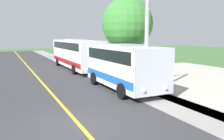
% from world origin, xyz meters
% --- Properties ---
extents(ground_plane, '(120.00, 120.00, 0.00)m').
position_xyz_m(ground_plane, '(0.00, 0.00, 0.00)').
color(ground_plane, '#3D6633').
extents(road_surface, '(8.00, 100.00, 0.01)m').
position_xyz_m(road_surface, '(0.00, 0.00, 0.00)').
color(road_surface, '#333335').
rests_on(road_surface, ground).
extents(sidewalk, '(2.40, 100.00, 0.01)m').
position_xyz_m(sidewalk, '(-5.20, 0.00, 0.00)').
color(sidewalk, gray).
rests_on(sidewalk, ground).
extents(road_centre_line, '(0.16, 100.00, 0.00)m').
position_xyz_m(road_centre_line, '(0.00, 0.00, 0.01)').
color(road_centre_line, gold).
rests_on(road_centre_line, ground).
extents(shuttle_bus_front, '(2.76, 7.00, 2.97)m').
position_xyz_m(shuttle_bus_front, '(-4.56, -4.80, 1.63)').
color(shuttle_bus_front, silver).
rests_on(shuttle_bus_front, ground).
extents(transit_bus_rear, '(2.68, 11.19, 3.18)m').
position_xyz_m(transit_bus_rear, '(-4.51, -15.43, 1.75)').
color(transit_bus_rear, white).
rests_on(transit_bus_rear, ground).
extents(street_light_pole, '(1.97, 0.24, 7.72)m').
position_xyz_m(street_light_pole, '(-4.87, -2.85, 4.26)').
color(street_light_pole, '#9E9EA3').
rests_on(street_light_pole, ground).
extents(tree_curbside, '(4.48, 4.48, 6.81)m').
position_xyz_m(tree_curbside, '(-7.40, -9.43, 4.56)').
color(tree_curbside, '#4C3826').
rests_on(tree_curbside, ground).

